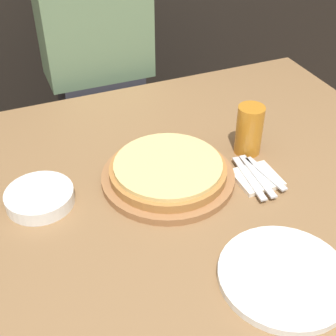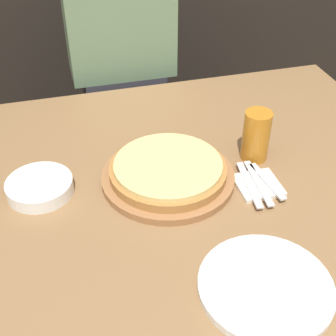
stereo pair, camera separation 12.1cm
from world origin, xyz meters
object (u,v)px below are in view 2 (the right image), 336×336
diner_person (123,83)px  dinner_plate (265,287)px  pizza_on_board (168,172)px  dinner_knife (258,183)px  beer_glass (256,134)px  spoon (267,181)px  fork (249,184)px  side_bowl (40,187)px

diner_person → dinner_plate: bearing=-85.6°
pizza_on_board → dinner_knife: bearing=-22.3°
beer_glass → dinner_knife: beer_glass is taller
beer_glass → spoon: bearing=-97.7°
dinner_plate → fork: dinner_plate is taller
pizza_on_board → fork: (0.19, -0.09, -0.01)m
fork → dinner_knife: same height
pizza_on_board → side_bowl: pizza_on_board is taller
fork → spoon: size_ratio=1.17×
side_bowl → diner_person: size_ratio=0.12×
dinner_plate → dinner_knife: size_ratio=1.49×
beer_glass → fork: beer_glass is taller
dinner_plate → fork: (0.09, 0.31, 0.01)m
dinner_knife → diner_person: 0.83m
diner_person → pizza_on_board: bearing=-90.9°
side_bowl → spoon: size_ratio=1.07×
dinner_knife → spoon: size_ratio=1.17×
diner_person → beer_glass: bearing=-70.0°
fork → dinner_plate: bearing=-107.1°
dinner_knife → spoon: (0.02, 0.00, 0.00)m
beer_glass → dinner_plate: (-0.16, -0.43, -0.07)m
beer_glass → dinner_plate: bearing=-110.5°
pizza_on_board → dinner_knife: (0.22, -0.09, -0.01)m
dinner_knife → spoon: 0.02m
dinner_plate → spoon: 0.34m
pizza_on_board → fork: size_ratio=1.89×
side_bowl → spoon: 0.58m
side_bowl → fork: size_ratio=0.91×
beer_glass → spoon: (-0.02, -0.13, -0.06)m
fork → dinner_knife: bearing=0.0°
fork → diner_person: bearing=102.6°
dinner_plate → fork: 0.32m
beer_glass → dinner_knife: bearing=-108.5°
side_bowl → diner_person: bearing=63.5°
fork → diner_person: 0.83m
side_bowl → diner_person: 0.76m
pizza_on_board → dinner_knife: size_ratio=1.89×
side_bowl → pizza_on_board: bearing=-6.5°
dinner_knife → diner_person: (-0.21, 0.80, -0.09)m
side_bowl → dinner_knife: 0.56m
pizza_on_board → spoon: 0.26m
pizza_on_board → fork: bearing=-24.9°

